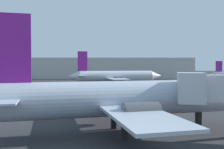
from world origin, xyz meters
TOP-DOWN VIEW (x-y plane):
  - airplane_at_gate at (4.56, 12.84)m, footprint 31.02×23.06m
  - airplane_distant at (4.81, 62.61)m, footprint 27.97×22.57m
  - terminal_building at (1.15, 126.73)m, footprint 87.93×27.44m

SIDE VIEW (x-z plane):
  - airplane_at_gate at x=4.56m, z-range -2.15..9.04m
  - airplane_distant at x=4.81m, z-range -1.78..8.82m
  - terminal_building at x=1.15m, z-range 0.00..10.41m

